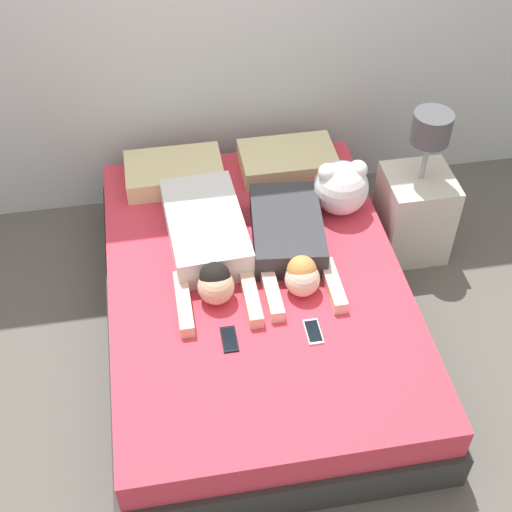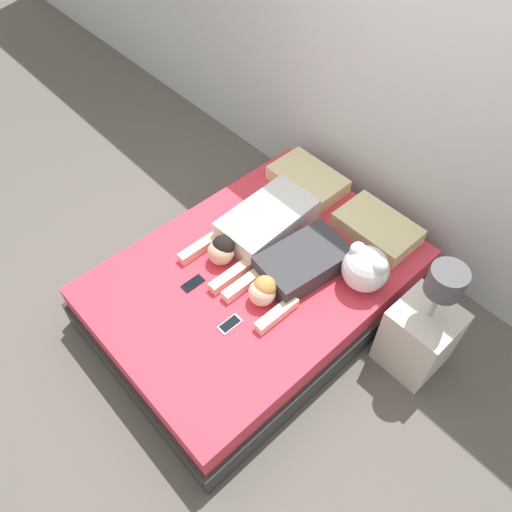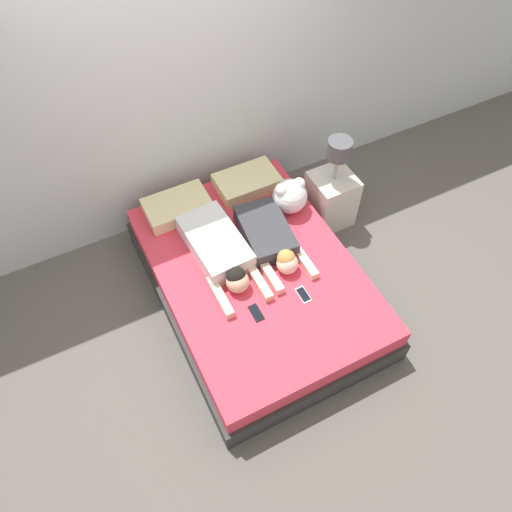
{
  "view_description": "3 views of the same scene",
  "coord_description": "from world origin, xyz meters",
  "px_view_note": "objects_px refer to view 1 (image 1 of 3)",
  "views": [
    {
      "loc": [
        -0.43,
        -2.51,
        3.11
      ],
      "look_at": [
        0.0,
        0.0,
        0.56
      ],
      "focal_mm": 50.0,
      "sensor_mm": 36.0,
      "label": 1
    },
    {
      "loc": [
        1.52,
        -1.4,
        3.12
      ],
      "look_at": [
        0.0,
        0.0,
        0.56
      ],
      "focal_mm": 35.0,
      "sensor_mm": 36.0,
      "label": 2
    },
    {
      "loc": [
        -1.08,
        -2.13,
        3.75
      ],
      "look_at": [
        0.0,
        0.0,
        0.56
      ],
      "focal_mm": 35.0,
      "sensor_mm": 36.0,
      "label": 3
    }
  ],
  "objects_px": {
    "bed": "(256,303)",
    "cell_phone_left": "(229,339)",
    "person_left": "(208,240)",
    "plush_toy": "(341,186)",
    "nightstand": "(415,207)",
    "person_right": "(291,241)",
    "pillow_head_left": "(174,172)",
    "cell_phone_right": "(313,332)",
    "pillow_head_right": "(288,160)"
  },
  "relations": [
    {
      "from": "bed",
      "to": "cell_phone_left",
      "type": "xyz_separation_m",
      "value": [
        -0.2,
        -0.39,
        0.22
      ]
    },
    {
      "from": "person_left",
      "to": "plush_toy",
      "type": "relative_size",
      "value": 3.15
    },
    {
      "from": "bed",
      "to": "nightstand",
      "type": "bearing_deg",
      "value": 24.56
    },
    {
      "from": "cell_phone_left",
      "to": "nightstand",
      "type": "distance_m",
      "value": 1.51
    },
    {
      "from": "person_right",
      "to": "plush_toy",
      "type": "height_order",
      "value": "plush_toy"
    },
    {
      "from": "nightstand",
      "to": "cell_phone_left",
      "type": "bearing_deg",
      "value": -145.02
    },
    {
      "from": "bed",
      "to": "pillow_head_left",
      "type": "relative_size",
      "value": 3.88
    },
    {
      "from": "cell_phone_left",
      "to": "cell_phone_right",
      "type": "relative_size",
      "value": 1.0
    },
    {
      "from": "person_left",
      "to": "plush_toy",
      "type": "xyz_separation_m",
      "value": [
        0.78,
        0.23,
        0.07
      ]
    },
    {
      "from": "person_right",
      "to": "pillow_head_left",
      "type": "bearing_deg",
      "value": 127.68
    },
    {
      "from": "bed",
      "to": "person_right",
      "type": "relative_size",
      "value": 2.49
    },
    {
      "from": "pillow_head_left",
      "to": "cell_phone_right",
      "type": "xyz_separation_m",
      "value": [
        0.55,
        -1.28,
        -0.06
      ]
    },
    {
      "from": "cell_phone_right",
      "to": "pillow_head_right",
      "type": "bearing_deg",
      "value": 83.99
    },
    {
      "from": "person_left",
      "to": "nightstand",
      "type": "relative_size",
      "value": 1.04
    },
    {
      "from": "pillow_head_left",
      "to": "person_left",
      "type": "distance_m",
      "value": 0.65
    },
    {
      "from": "nightstand",
      "to": "person_right",
      "type": "bearing_deg",
      "value": -158.16
    },
    {
      "from": "person_left",
      "to": "plush_toy",
      "type": "height_order",
      "value": "plush_toy"
    },
    {
      "from": "cell_phone_left",
      "to": "cell_phone_right",
      "type": "xyz_separation_m",
      "value": [
        0.41,
        -0.02,
        0.0
      ]
    },
    {
      "from": "bed",
      "to": "person_left",
      "type": "height_order",
      "value": "person_left"
    },
    {
      "from": "person_right",
      "to": "person_left",
      "type": "bearing_deg",
      "value": 170.07
    },
    {
      "from": "plush_toy",
      "to": "person_left",
      "type": "bearing_deg",
      "value": -163.76
    },
    {
      "from": "bed",
      "to": "person_right",
      "type": "distance_m",
      "value": 0.39
    },
    {
      "from": "cell_phone_right",
      "to": "plush_toy",
      "type": "distance_m",
      "value": 0.94
    },
    {
      "from": "plush_toy",
      "to": "nightstand",
      "type": "bearing_deg",
      "value": 3.4
    },
    {
      "from": "pillow_head_right",
      "to": "person_right",
      "type": "xyz_separation_m",
      "value": [
        -0.13,
        -0.72,
        0.02
      ]
    },
    {
      "from": "person_right",
      "to": "cell_phone_right",
      "type": "distance_m",
      "value": 0.56
    },
    {
      "from": "person_right",
      "to": "cell_phone_right",
      "type": "xyz_separation_m",
      "value": [
        -0.0,
        -0.56,
        -0.08
      ]
    },
    {
      "from": "cell_phone_right",
      "to": "plush_toy",
      "type": "bearing_deg",
      "value": 67.89
    },
    {
      "from": "person_right",
      "to": "cell_phone_right",
      "type": "height_order",
      "value": "person_right"
    },
    {
      "from": "cell_phone_left",
      "to": "nightstand",
      "type": "height_order",
      "value": "nightstand"
    },
    {
      "from": "person_left",
      "to": "plush_toy",
      "type": "bearing_deg",
      "value": 16.24
    },
    {
      "from": "cell_phone_right",
      "to": "plush_toy",
      "type": "height_order",
      "value": "plush_toy"
    },
    {
      "from": "pillow_head_left",
      "to": "person_left",
      "type": "bearing_deg",
      "value": -79.33
    },
    {
      "from": "pillow_head_left",
      "to": "person_left",
      "type": "relative_size",
      "value": 0.56
    },
    {
      "from": "bed",
      "to": "cell_phone_left",
      "type": "bearing_deg",
      "value": -116.8
    },
    {
      "from": "pillow_head_left",
      "to": "pillow_head_right",
      "type": "distance_m",
      "value": 0.69
    },
    {
      "from": "pillow_head_left",
      "to": "cell_phone_left",
      "type": "height_order",
      "value": "pillow_head_left"
    },
    {
      "from": "cell_phone_right",
      "to": "pillow_head_left",
      "type": "bearing_deg",
      "value": 113.43
    },
    {
      "from": "pillow_head_right",
      "to": "cell_phone_left",
      "type": "distance_m",
      "value": 1.37
    },
    {
      "from": "person_right",
      "to": "nightstand",
      "type": "xyz_separation_m",
      "value": [
        0.83,
        0.33,
        -0.17
      ]
    },
    {
      "from": "person_right",
      "to": "cell_phone_left",
      "type": "bearing_deg",
      "value": -127.44
    },
    {
      "from": "bed",
      "to": "nightstand",
      "type": "xyz_separation_m",
      "value": [
        1.04,
        0.48,
        0.13
      ]
    },
    {
      "from": "bed",
      "to": "pillow_head_left",
      "type": "bearing_deg",
      "value": 111.74
    },
    {
      "from": "person_left",
      "to": "cell_phone_left",
      "type": "height_order",
      "value": "person_left"
    },
    {
      "from": "bed",
      "to": "pillow_head_left",
      "type": "height_order",
      "value": "pillow_head_left"
    },
    {
      "from": "cell_phone_right",
      "to": "person_left",
      "type": "bearing_deg",
      "value": 124.29
    },
    {
      "from": "cell_phone_right",
      "to": "plush_toy",
      "type": "xyz_separation_m",
      "value": [
        0.35,
        0.86,
        0.16
      ]
    },
    {
      "from": "pillow_head_right",
      "to": "plush_toy",
      "type": "height_order",
      "value": "plush_toy"
    },
    {
      "from": "nightstand",
      "to": "plush_toy",
      "type": "bearing_deg",
      "value": -176.6
    },
    {
      "from": "pillow_head_left",
      "to": "cell_phone_right",
      "type": "height_order",
      "value": "pillow_head_left"
    }
  ]
}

